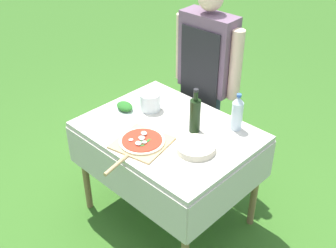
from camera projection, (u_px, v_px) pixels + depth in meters
ground_plane at (168, 214)px, 3.17m from camera, size 12.00×12.00×0.00m
prep_table at (168, 142)px, 2.81m from camera, size 1.12×0.86×0.77m
person_cook at (207, 71)px, 3.14m from camera, size 0.58×0.21×1.55m
pizza_on_peel at (141, 143)px, 2.60m from camera, size 0.37×0.54×0.05m
oil_bottle at (195, 115)px, 2.67m from camera, size 0.07×0.07×0.31m
water_bottle at (237, 113)px, 2.69m from camera, size 0.07×0.07×0.26m
herb_container at (125, 107)px, 2.94m from camera, size 0.17×0.14×0.06m
mixing_tub at (150, 101)px, 2.93m from camera, size 0.15×0.15×0.12m
plate_stack at (196, 147)px, 2.55m from camera, size 0.25×0.25×0.04m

